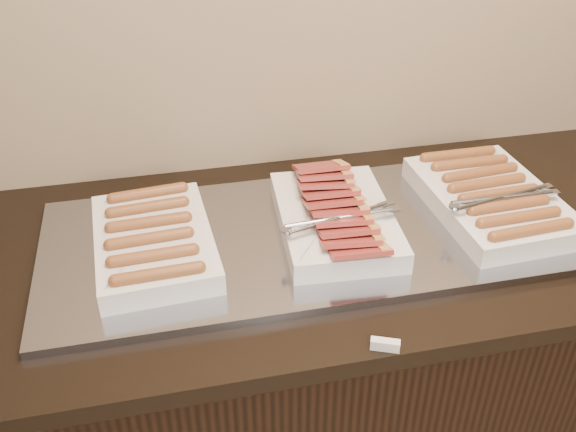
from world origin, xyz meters
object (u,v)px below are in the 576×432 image
(counter, at_px, (319,373))
(dish_right, at_px, (491,198))
(warming_tray, at_px, (313,235))
(dish_left, at_px, (154,241))
(dish_center, at_px, (335,217))

(counter, bearing_deg, dish_right, -0.47)
(warming_tray, distance_m, dish_right, 0.43)
(warming_tray, height_order, dish_right, dish_right)
(dish_left, height_order, dish_right, dish_right)
(counter, bearing_deg, dish_left, -180.00)
(warming_tray, xyz_separation_m, dish_left, (-0.35, -0.00, 0.04))
(warming_tray, height_order, dish_left, dish_left)
(dish_left, relative_size, dish_right, 0.90)
(dish_right, bearing_deg, dish_center, 177.28)
(counter, distance_m, dish_center, 0.50)
(warming_tray, xyz_separation_m, dish_right, (0.43, -0.00, 0.04))
(counter, relative_size, dish_right, 4.96)
(warming_tray, relative_size, dish_center, 3.08)
(dish_left, xyz_separation_m, dish_right, (0.78, -0.00, 0.00))
(warming_tray, height_order, dish_center, dish_center)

